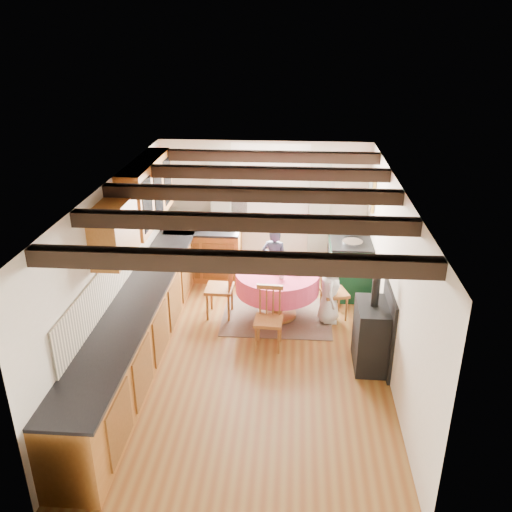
# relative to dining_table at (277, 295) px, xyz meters

# --- Properties ---
(floor) EXTENTS (3.60, 5.50, 0.00)m
(floor) POSITION_rel_dining_table_xyz_m (-0.30, -1.10, -0.38)
(floor) COLOR brown
(floor) RESTS_ON ground
(ceiling) EXTENTS (3.60, 5.50, 0.00)m
(ceiling) POSITION_rel_dining_table_xyz_m (-0.30, -1.10, 2.02)
(ceiling) COLOR white
(ceiling) RESTS_ON ground
(wall_back) EXTENTS (3.60, 0.00, 2.40)m
(wall_back) POSITION_rel_dining_table_xyz_m (-0.30, 1.65, 0.82)
(wall_back) COLOR silver
(wall_back) RESTS_ON ground
(wall_front) EXTENTS (3.60, 0.00, 2.40)m
(wall_front) POSITION_rel_dining_table_xyz_m (-0.30, -3.85, 0.82)
(wall_front) COLOR silver
(wall_front) RESTS_ON ground
(wall_left) EXTENTS (0.00, 5.50, 2.40)m
(wall_left) POSITION_rel_dining_table_xyz_m (-2.10, -1.10, 0.82)
(wall_left) COLOR silver
(wall_left) RESTS_ON ground
(wall_right) EXTENTS (0.00, 5.50, 2.40)m
(wall_right) POSITION_rel_dining_table_xyz_m (1.50, -1.10, 0.82)
(wall_right) COLOR silver
(wall_right) RESTS_ON ground
(beam_a) EXTENTS (3.60, 0.16, 0.16)m
(beam_a) POSITION_rel_dining_table_xyz_m (-0.30, -3.10, 1.93)
(beam_a) COLOR black
(beam_a) RESTS_ON ceiling
(beam_b) EXTENTS (3.60, 0.16, 0.16)m
(beam_b) POSITION_rel_dining_table_xyz_m (-0.30, -2.10, 1.93)
(beam_b) COLOR black
(beam_b) RESTS_ON ceiling
(beam_c) EXTENTS (3.60, 0.16, 0.16)m
(beam_c) POSITION_rel_dining_table_xyz_m (-0.30, -1.10, 1.93)
(beam_c) COLOR black
(beam_c) RESTS_ON ceiling
(beam_d) EXTENTS (3.60, 0.16, 0.16)m
(beam_d) POSITION_rel_dining_table_xyz_m (-0.30, -0.10, 1.93)
(beam_d) COLOR black
(beam_d) RESTS_ON ceiling
(beam_e) EXTENTS (3.60, 0.16, 0.16)m
(beam_e) POSITION_rel_dining_table_xyz_m (-0.30, 0.90, 1.93)
(beam_e) COLOR black
(beam_e) RESTS_ON ceiling
(splash_left) EXTENTS (0.02, 4.50, 0.55)m
(splash_left) POSITION_rel_dining_table_xyz_m (-2.08, -0.80, 0.82)
(splash_left) COLOR beige
(splash_left) RESTS_ON wall_left
(splash_back) EXTENTS (1.40, 0.02, 0.55)m
(splash_back) POSITION_rel_dining_table_xyz_m (-1.30, 1.63, 0.82)
(splash_back) COLOR beige
(splash_back) RESTS_ON wall_back
(base_cabinet_left) EXTENTS (0.60, 5.30, 0.88)m
(base_cabinet_left) POSITION_rel_dining_table_xyz_m (-1.80, -1.10, 0.06)
(base_cabinet_left) COLOR #985D27
(base_cabinet_left) RESTS_ON floor
(base_cabinet_back) EXTENTS (1.30, 0.60, 0.88)m
(base_cabinet_back) POSITION_rel_dining_table_xyz_m (-1.35, 1.35, 0.06)
(base_cabinet_back) COLOR #985D27
(base_cabinet_back) RESTS_ON floor
(worktop_left) EXTENTS (0.64, 5.30, 0.04)m
(worktop_left) POSITION_rel_dining_table_xyz_m (-1.78, -1.10, 0.52)
(worktop_left) COLOR black
(worktop_left) RESTS_ON base_cabinet_left
(worktop_back) EXTENTS (1.30, 0.64, 0.04)m
(worktop_back) POSITION_rel_dining_table_xyz_m (-1.35, 1.33, 0.52)
(worktop_back) COLOR black
(worktop_back) RESTS_ON base_cabinet_back
(wall_cabinet_glass) EXTENTS (0.34, 1.80, 0.90)m
(wall_cabinet_glass) POSITION_rel_dining_table_xyz_m (-1.93, 0.10, 1.57)
(wall_cabinet_glass) COLOR #985D27
(wall_cabinet_glass) RESTS_ON wall_left
(wall_cabinet_solid) EXTENTS (0.34, 0.90, 0.70)m
(wall_cabinet_solid) POSITION_rel_dining_table_xyz_m (-1.93, -1.40, 1.52)
(wall_cabinet_solid) COLOR #985D27
(wall_cabinet_solid) RESTS_ON wall_left
(window_frame) EXTENTS (1.34, 0.03, 1.54)m
(window_frame) POSITION_rel_dining_table_xyz_m (-0.20, 1.63, 1.22)
(window_frame) COLOR white
(window_frame) RESTS_ON wall_back
(window_pane) EXTENTS (1.20, 0.01, 1.40)m
(window_pane) POSITION_rel_dining_table_xyz_m (-0.20, 1.64, 1.22)
(window_pane) COLOR white
(window_pane) RESTS_ON wall_back
(curtain_left) EXTENTS (0.35, 0.10, 2.10)m
(curtain_left) POSITION_rel_dining_table_xyz_m (-1.05, 1.55, 0.72)
(curtain_left) COLOR gray
(curtain_left) RESTS_ON wall_back
(curtain_right) EXTENTS (0.35, 0.10, 2.10)m
(curtain_right) POSITION_rel_dining_table_xyz_m (0.65, 1.55, 0.72)
(curtain_right) COLOR gray
(curtain_right) RESTS_ON wall_back
(curtain_rod) EXTENTS (2.00, 0.03, 0.03)m
(curtain_rod) POSITION_rel_dining_table_xyz_m (-0.20, 1.55, 1.82)
(curtain_rod) COLOR black
(curtain_rod) RESTS_ON wall_back
(wall_picture) EXTENTS (0.04, 0.50, 0.60)m
(wall_picture) POSITION_rel_dining_table_xyz_m (1.47, 1.20, 1.32)
(wall_picture) COLOR gold
(wall_picture) RESTS_ON wall_right
(wall_plate) EXTENTS (0.30, 0.02, 0.30)m
(wall_plate) POSITION_rel_dining_table_xyz_m (0.75, 1.62, 1.32)
(wall_plate) COLOR silver
(wall_plate) RESTS_ON wall_back
(rug) EXTENTS (1.67, 1.30, 0.01)m
(rug) POSITION_rel_dining_table_xyz_m (0.00, 0.00, -0.38)
(rug) COLOR brown
(rug) RESTS_ON floor
(dining_table) EXTENTS (1.27, 1.27, 0.76)m
(dining_table) POSITION_rel_dining_table_xyz_m (0.00, 0.00, 0.00)
(dining_table) COLOR #F7427F
(dining_table) RESTS_ON floor
(chair_near) EXTENTS (0.41, 0.42, 0.90)m
(chair_near) POSITION_rel_dining_table_xyz_m (-0.09, -0.86, 0.07)
(chair_near) COLOR olive
(chair_near) RESTS_ON floor
(chair_left) EXTENTS (0.46, 0.44, 1.00)m
(chair_left) POSITION_rel_dining_table_xyz_m (-0.89, -0.01, 0.12)
(chair_left) COLOR olive
(chair_left) RESTS_ON floor
(chair_right) EXTENTS (0.51, 0.49, 0.91)m
(chair_right) POSITION_rel_dining_table_xyz_m (0.87, 0.06, 0.07)
(chair_right) COLOR olive
(chair_right) RESTS_ON floor
(aga_range) EXTENTS (0.68, 1.05, 0.97)m
(aga_range) POSITION_rel_dining_table_xyz_m (1.17, 1.00, 0.10)
(aga_range) COLOR #0B311D
(aga_range) RESTS_ON floor
(cast_iron_stove) EXTENTS (0.42, 0.70, 1.39)m
(cast_iron_stove) POSITION_rel_dining_table_xyz_m (1.28, -1.18, 0.31)
(cast_iron_stove) COLOR black
(cast_iron_stove) RESTS_ON floor
(child_far) EXTENTS (0.48, 0.37, 1.18)m
(child_far) POSITION_rel_dining_table_xyz_m (-0.08, 0.79, 0.21)
(child_far) COLOR #242B3C
(child_far) RESTS_ON floor
(child_right) EXTENTS (0.33, 0.50, 1.03)m
(child_right) POSITION_rel_dining_table_xyz_m (0.79, -0.06, 0.13)
(child_right) COLOR silver
(child_right) RESTS_ON floor
(bowl_a) EXTENTS (0.32, 0.32, 0.06)m
(bowl_a) POSITION_rel_dining_table_xyz_m (-0.00, 0.05, 0.41)
(bowl_a) COLOR silver
(bowl_a) RESTS_ON dining_table
(bowl_b) EXTENTS (0.30, 0.30, 0.07)m
(bowl_b) POSITION_rel_dining_table_xyz_m (0.27, 0.05, 0.41)
(bowl_b) COLOR silver
(bowl_b) RESTS_ON dining_table
(cup) EXTENTS (0.14, 0.14, 0.09)m
(cup) POSITION_rel_dining_table_xyz_m (0.06, -0.22, 0.43)
(cup) COLOR silver
(cup) RESTS_ON dining_table
(canister_tall) EXTENTS (0.14, 0.14, 0.24)m
(canister_tall) POSITION_rel_dining_table_xyz_m (-1.71, 1.42, 0.66)
(canister_tall) COLOR #262628
(canister_tall) RESTS_ON worktop_back
(canister_wide) EXTENTS (0.17, 0.17, 0.18)m
(canister_wide) POSITION_rel_dining_table_xyz_m (-1.30, 1.34, 0.63)
(canister_wide) COLOR #262628
(canister_wide) RESTS_ON worktop_back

